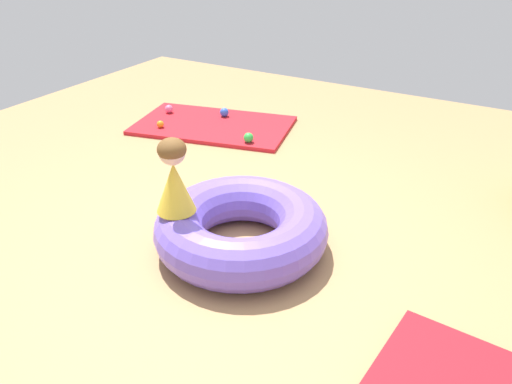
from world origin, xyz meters
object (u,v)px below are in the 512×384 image
Objects in this scene: inflatable_cushion at (241,228)px; play_ball_green at (249,138)px; child_in_yellow at (174,177)px; play_ball_blue at (224,112)px; play_ball_orange at (160,124)px; play_ball_pink at (169,109)px.

play_ball_green is at bearing 119.05° from inflatable_cushion.
child_in_yellow reaches higher than play_ball_blue.
play_ball_pink is (-0.21, 0.40, 0.01)m from play_ball_orange.
play_ball_blue is at bearing 105.02° from child_in_yellow.
child_in_yellow is 5.13× the size of play_ball_blue.
play_ball_green is at bearing -39.38° from play_ball_blue.
child_in_yellow reaches higher than inflatable_cushion.
play_ball_blue is at bearing 56.94° from play_ball_orange.
play_ball_orange is (-1.00, -0.12, -0.01)m from play_ball_green.
inflatable_cushion is at bearing -41.62° from play_ball_pink.
play_ball_blue is 0.64m from play_ball_pink.
play_ball_orange is (-1.87, 1.44, -0.09)m from inflatable_cushion.
inflatable_cushion reaches higher than play_ball_blue.
play_ball_green is (-0.53, 1.80, -0.49)m from child_in_yellow.
play_ball_pink is at bearing 118.55° from child_in_yellow.
play_ball_blue is (-1.47, 2.05, -0.08)m from inflatable_cushion.
inflatable_cushion is at bearing -37.57° from play_ball_orange.
play_ball_pink is (-1.21, 0.29, -0.00)m from play_ball_green.
inflatable_cushion is 2.34× the size of child_in_yellow.
play_ball_pink is at bearing 166.67° from play_ball_green.
play_ball_orange is at bearing -173.28° from play_ball_green.
play_ball_green and play_ball_blue have the same top height.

